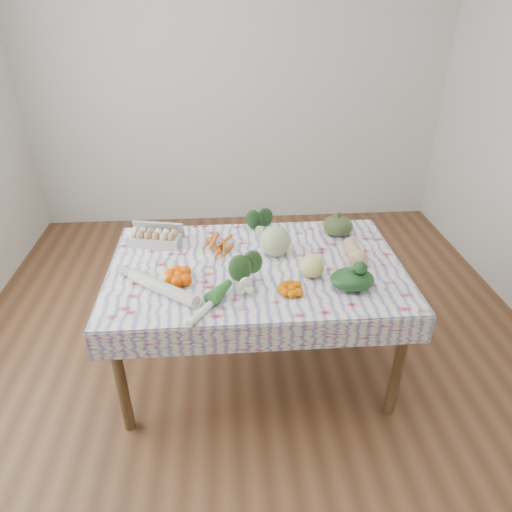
# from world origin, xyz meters

# --- Properties ---
(ground) EXTENTS (4.50, 4.50, 0.00)m
(ground) POSITION_xyz_m (0.00, 0.00, 0.00)
(ground) COLOR #58341E
(ground) RESTS_ON ground
(wall_back) EXTENTS (4.00, 0.04, 2.80)m
(wall_back) POSITION_xyz_m (0.00, 2.25, 1.40)
(wall_back) COLOR silver
(wall_back) RESTS_ON ground
(dining_table) EXTENTS (1.60, 1.00, 0.75)m
(dining_table) POSITION_xyz_m (0.00, 0.00, 0.68)
(dining_table) COLOR brown
(dining_table) RESTS_ON ground
(tablecloth) EXTENTS (1.66, 1.06, 0.01)m
(tablecloth) POSITION_xyz_m (0.00, 0.00, 0.76)
(tablecloth) COLOR white
(tablecloth) RESTS_ON dining_table
(egg_carton) EXTENTS (0.34, 0.20, 0.09)m
(egg_carton) POSITION_xyz_m (-0.60, 0.28, 0.80)
(egg_carton) COLOR #B4B4AF
(egg_carton) RESTS_ON tablecloth
(carrot_bunch) EXTENTS (0.27, 0.25, 0.04)m
(carrot_bunch) POSITION_xyz_m (-0.22, 0.18, 0.78)
(carrot_bunch) COLOR #CA5F1B
(carrot_bunch) RESTS_ON tablecloth
(kale_bunch) EXTENTS (0.15, 0.13, 0.12)m
(kale_bunch) POSITION_xyz_m (0.05, 0.41, 0.82)
(kale_bunch) COLOR #1A3817
(kale_bunch) RESTS_ON tablecloth
(kabocha_squash) EXTENTS (0.21, 0.21, 0.12)m
(kabocha_squash) POSITION_xyz_m (0.55, 0.34, 0.82)
(kabocha_squash) COLOR #3C4F25
(kabocha_squash) RESTS_ON tablecloth
(cabbage) EXTENTS (0.22, 0.22, 0.18)m
(cabbage) POSITION_xyz_m (0.12, 0.11, 0.85)
(cabbage) COLOR #A8B87C
(cabbage) RESTS_ON tablecloth
(butternut_squash) EXTENTS (0.12, 0.24, 0.11)m
(butternut_squash) POSITION_xyz_m (0.57, 0.01, 0.82)
(butternut_squash) COLOR tan
(butternut_squash) RESTS_ON tablecloth
(orange_cluster) EXTENTS (0.22, 0.22, 0.07)m
(orange_cluster) POSITION_xyz_m (-0.42, -0.14, 0.80)
(orange_cluster) COLOR #FF5500
(orange_cluster) RESTS_ON tablecloth
(broccoli) EXTENTS (0.17, 0.17, 0.12)m
(broccoli) POSITION_xyz_m (-0.07, -0.19, 0.82)
(broccoli) COLOR #254A1E
(broccoli) RESTS_ON tablecloth
(mandarin_cluster) EXTENTS (0.17, 0.17, 0.05)m
(mandarin_cluster) POSITION_xyz_m (0.16, -0.28, 0.79)
(mandarin_cluster) COLOR #E76700
(mandarin_cluster) RESTS_ON tablecloth
(grapefruit) EXTENTS (0.14, 0.14, 0.13)m
(grapefruit) POSITION_xyz_m (0.29, -0.14, 0.83)
(grapefruit) COLOR #E7D676
(grapefruit) RESTS_ON tablecloth
(spinach_bag) EXTENTS (0.24, 0.20, 0.10)m
(spinach_bag) POSITION_xyz_m (0.48, -0.27, 0.81)
(spinach_bag) COLOR black
(spinach_bag) RESTS_ON tablecloth
(daikon) EXTENTS (0.41, 0.35, 0.07)m
(daikon) POSITION_xyz_m (-0.50, -0.24, 0.80)
(daikon) COLOR beige
(daikon) RESTS_ON tablecloth
(leek) EXTENTS (0.22, 0.32, 0.04)m
(leek) POSITION_xyz_m (-0.26, -0.39, 0.78)
(leek) COLOR white
(leek) RESTS_ON tablecloth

